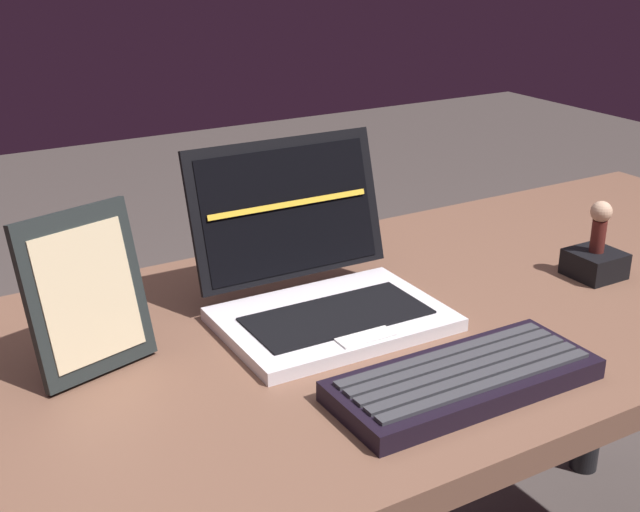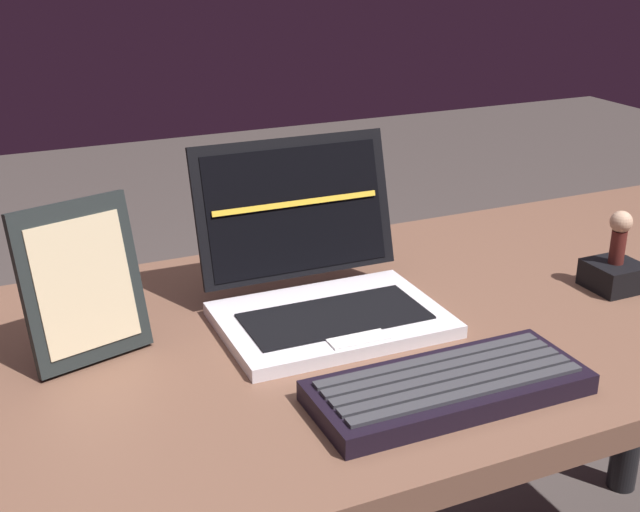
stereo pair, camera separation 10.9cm
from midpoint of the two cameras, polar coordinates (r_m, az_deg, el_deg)
name	(u,v)px [view 2 (the right image)]	position (r m, az deg, el deg)	size (l,w,h in m)	color
desk	(363,383)	(1.17, 5.66, -8.68)	(1.76, 0.67, 0.70)	brown
laptop_front	(320,283)	(1.12, 2.77, -1.94)	(0.30, 0.27, 0.22)	silver
external_keyboard	(446,387)	(0.96, 11.89, -8.83)	(0.32, 0.13, 0.03)	black
photo_frame	(82,283)	(1.02, -13.06, -1.90)	(0.16, 0.09, 0.20)	#202625
figurine_stand	(614,276)	(1.31, 21.71, -1.30)	(0.07, 0.07, 0.04)	black
figurine	(620,233)	(1.28, 22.12, 1.45)	(0.03, 0.03, 0.08)	#511D19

